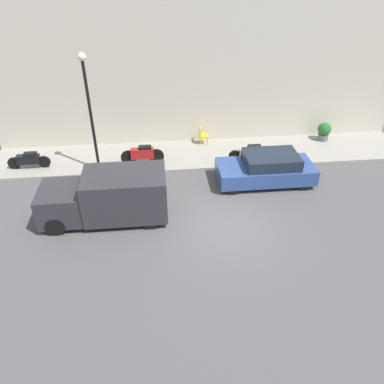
{
  "coord_description": "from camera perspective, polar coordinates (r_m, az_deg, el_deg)",
  "views": [
    {
      "loc": [
        -10.23,
        2.19,
        8.3
      ],
      "look_at": [
        1.37,
        0.97,
        0.6
      ],
      "focal_mm": 35.0,
      "sensor_mm": 36.0,
      "label": 1
    }
  ],
  "objects": [
    {
      "name": "potted_plant",
      "position": [
        19.9,
        19.48,
        8.75
      ],
      "size": [
        0.65,
        0.65,
        0.91
      ],
      "color": "slate",
      "rests_on": "sidewalk"
    },
    {
      "name": "ground_plane",
      "position": [
        13.36,
        4.78,
        -5.13
      ],
      "size": [
        60.0,
        60.0,
        0.0
      ],
      "primitive_type": "plane",
      "color": "#514F51"
    },
    {
      "name": "motorcycle_black",
      "position": [
        17.77,
        -23.62,
        4.52
      ],
      "size": [
        0.3,
        1.8,
        0.74
      ],
      "color": "black",
      "rests_on": "sidewalk"
    },
    {
      "name": "scooter_silver",
      "position": [
        17.08,
        8.99,
        5.97
      ],
      "size": [
        0.3,
        2.0,
        0.76
      ],
      "color": "#B7B7BF",
      "rests_on": "sidewalk"
    },
    {
      "name": "parked_car",
      "position": [
        15.71,
        11.29,
        3.5
      ],
      "size": [
        1.74,
        3.94,
        1.28
      ],
      "color": "#2D4784",
      "rests_on": "ground_plane"
    },
    {
      "name": "cafe_chair",
      "position": [
        18.42,
        1.59,
        8.76
      ],
      "size": [
        0.4,
        0.4,
        0.85
      ],
      "color": "yellow",
      "rests_on": "sidewalk"
    },
    {
      "name": "delivery_van",
      "position": [
        13.53,
        -12.92,
        -0.66
      ],
      "size": [
        1.83,
        4.41,
        1.78
      ],
      "color": "#2D2D33",
      "rests_on": "ground_plane"
    },
    {
      "name": "building_facade",
      "position": [
        18.02,
        1.27,
        17.52
      ],
      "size": [
        0.3,
        19.3,
        6.73
      ],
      "color": "beige",
      "rests_on": "ground_plane"
    },
    {
      "name": "motorcycle_red",
      "position": [
        16.73,
        -7.55,
        5.72
      ],
      "size": [
        0.3,
        1.9,
        0.86
      ],
      "color": "#B21E1E",
      "rests_on": "sidewalk"
    },
    {
      "name": "streetlamp",
      "position": [
        15.57,
        -15.5,
        13.42
      ],
      "size": [
        0.32,
        0.32,
        4.93
      ],
      "color": "black",
      "rests_on": "sidewalk"
    },
    {
      "name": "sidewalk",
      "position": [
        17.77,
        1.78,
        5.8
      ],
      "size": [
        2.9,
        19.3,
        0.13
      ],
      "color": "gray",
      "rests_on": "ground_plane"
    }
  ]
}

